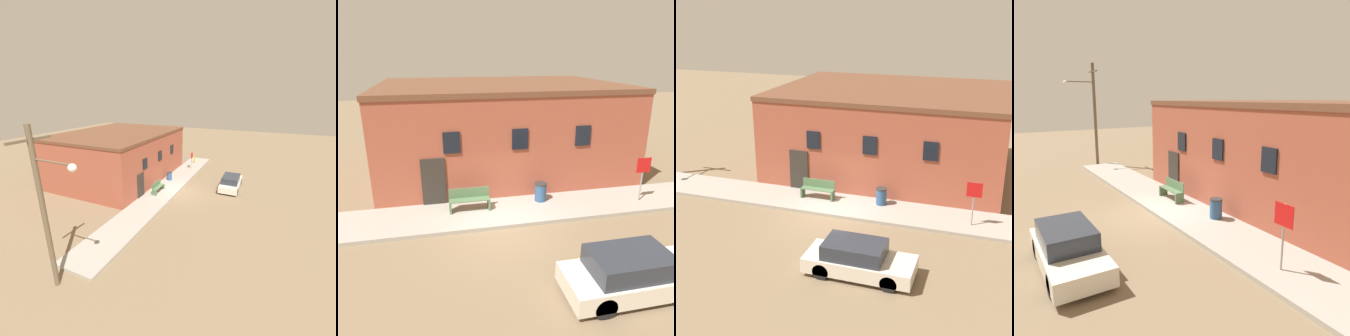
% 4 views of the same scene
% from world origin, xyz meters
% --- Properties ---
extents(ground_plane, '(80.00, 80.00, 0.00)m').
position_xyz_m(ground_plane, '(0.00, 0.00, 0.00)').
color(ground_plane, '#7A664C').
extents(sidewalk, '(22.67, 2.54, 0.15)m').
position_xyz_m(sidewalk, '(0.00, 1.27, 0.07)').
color(sidewalk, '#9E998E').
rests_on(sidewalk, ground).
extents(brick_building, '(12.61, 9.61, 4.81)m').
position_xyz_m(brick_building, '(1.27, 7.28, 2.41)').
color(brick_building, '#9E4C38').
rests_on(brick_building, ground).
extents(stop_sign, '(0.65, 0.06, 1.98)m').
position_xyz_m(stop_sign, '(6.34, 0.93, 1.53)').
color(stop_sign, gray).
rests_on(stop_sign, sidewalk).
extents(bench, '(1.67, 0.44, 0.93)m').
position_xyz_m(bench, '(-1.09, 1.61, 0.62)').
color(bench, '#4C6B47').
rests_on(bench, sidewalk).
extents(trash_bin, '(0.53, 0.53, 0.82)m').
position_xyz_m(trash_bin, '(2.07, 1.86, 0.56)').
color(trash_bin, '#2D517F').
rests_on(trash_bin, sidewalk).
extents(parked_car, '(3.97, 1.63, 1.27)m').
position_xyz_m(parked_car, '(2.74, -4.14, 0.61)').
color(parked_car, black).
rests_on(parked_car, ground).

